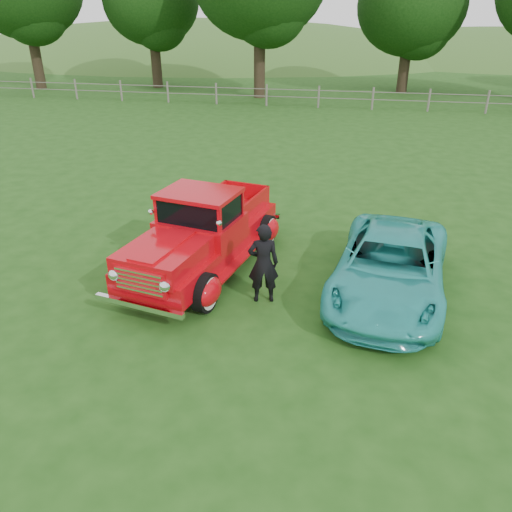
% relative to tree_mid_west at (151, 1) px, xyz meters
% --- Properties ---
extents(ground, '(140.00, 140.00, 0.00)m').
position_rel_tree_mid_west_xyz_m(ground, '(12.00, -28.00, -5.55)').
color(ground, '#1C4712').
rests_on(ground, ground).
extents(distant_hills, '(116.00, 60.00, 18.00)m').
position_rel_tree_mid_west_xyz_m(distant_hills, '(7.92, 31.46, -10.10)').
color(distant_hills, '#376525').
rests_on(distant_hills, ground).
extents(fence_line, '(48.00, 0.12, 1.20)m').
position_rel_tree_mid_west_xyz_m(fence_line, '(12.00, -6.00, -4.95)').
color(fence_line, '#6D675C').
rests_on(fence_line, ground).
extents(tree_mid_west, '(6.40, 6.40, 8.46)m').
position_rel_tree_mid_west_xyz_m(tree_mid_west, '(0.00, 0.00, 0.00)').
color(tree_mid_west, black).
rests_on(tree_mid_west, ground).
extents(tree_near_east, '(6.80, 6.80, 8.33)m').
position_rel_tree_mid_west_xyz_m(tree_near_east, '(17.00, 1.00, -0.30)').
color(tree_near_east, black).
rests_on(tree_near_east, ground).
extents(red_pickup, '(2.92, 5.23, 1.78)m').
position_rel_tree_mid_west_xyz_m(red_pickup, '(11.26, -26.12, -4.75)').
color(red_pickup, black).
rests_on(red_pickup, ground).
extents(teal_sedan, '(2.63, 4.68, 1.24)m').
position_rel_tree_mid_west_xyz_m(teal_sedan, '(15.14, -26.49, -4.93)').
color(teal_sedan, teal).
rests_on(teal_sedan, ground).
extents(man, '(0.66, 0.52, 1.60)m').
position_rel_tree_mid_west_xyz_m(man, '(12.77, -27.20, -4.75)').
color(man, black).
rests_on(man, ground).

